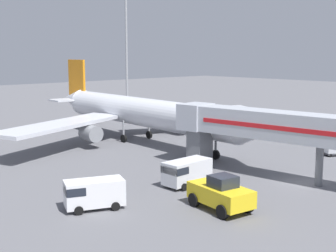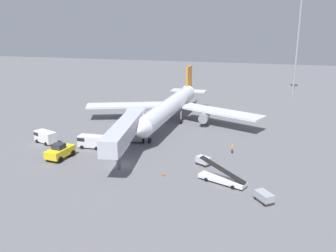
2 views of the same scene
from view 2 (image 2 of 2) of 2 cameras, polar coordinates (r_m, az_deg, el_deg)
name	(u,v)px [view 2 (image 2 of 2)]	position (r m, az deg, el deg)	size (l,w,h in m)	color
ground_plane	(121,165)	(63.18, -7.20, -5.95)	(300.00, 300.00, 0.00)	slate
airplane_at_gate	(171,106)	(85.78, 0.49, 3.01)	(42.29, 44.33, 11.10)	silver
jet_bridge	(127,129)	(65.67, -6.29, -0.48)	(5.82, 21.62, 6.63)	#B2B7C1
pushback_tug	(60,151)	(67.84, -16.07, -3.72)	(3.56, 5.62, 2.78)	yellow
belt_loader_truck	(222,178)	(56.58, 8.21, -7.86)	(7.49, 4.46, 3.42)	white
service_van_far_left	(91,141)	(71.98, -11.65, -2.22)	(4.75, 2.42, 2.36)	silver
service_van_rear_left	(45,136)	(77.11, -18.13, -1.49)	(5.03, 3.68, 2.30)	white
baggage_cart_mid_left	(203,160)	(62.95, 5.37, -5.20)	(2.74, 2.44, 1.41)	#38383D
baggage_cart_outer_left	(264,197)	(52.38, 14.36, -10.32)	(2.79, 3.02, 1.33)	#38383D
ground_crew_worker_foreground	(232,149)	(68.70, 9.70, -3.40)	(0.45, 0.45, 1.71)	#1E2333
safety_cone_alpha	(164,174)	(58.77, -0.68, -7.24)	(0.40, 0.40, 0.61)	black
apron_light_mast	(299,24)	(121.45, 19.28, 14.36)	(2.40, 2.40, 32.19)	#93969B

